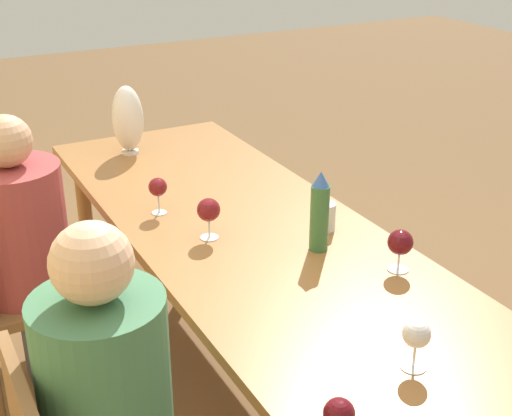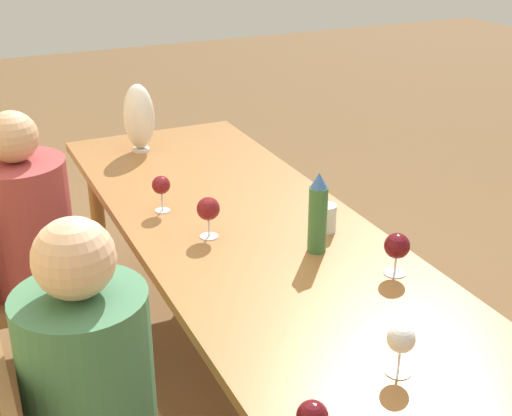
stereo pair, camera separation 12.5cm
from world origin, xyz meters
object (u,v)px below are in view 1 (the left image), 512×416
vase (128,119)px  person_far (27,252)px  wine_glass_2 (400,243)px  water_tumbler (325,217)px  wine_glass_4 (416,335)px  water_bottle (320,212)px  wine_glass_3 (158,188)px  wine_glass_1 (209,211)px  chair_far (10,289)px  wine_glass_0 (339,415)px

vase → person_far: 0.84m
wine_glass_2 → person_far: person_far is taller
water_tumbler → person_far: person_far is taller
vase → wine_glass_4: 1.90m
water_bottle → wine_glass_3: water_bottle is taller
person_far → wine_glass_1: bearing=-130.2°
wine_glass_3 → chair_far: (0.19, 0.56, -0.39)m
water_bottle → wine_glass_3: bearing=35.1°
water_tumbler → wine_glass_3: bearing=49.1°
wine_glass_1 → person_far: person_far is taller
person_far → water_tumbler: bearing=-122.4°
chair_far → wine_glass_3: bearing=-108.8°
vase → wine_glass_2: 1.53m
vase → wine_glass_1: size_ratio=2.13×
water_tumbler → vase: 1.17m
water_tumbler → wine_glass_2: 0.37m
wine_glass_0 → person_far: (1.55, 0.37, -0.23)m
vase → wine_glass_0: (-2.05, 0.22, -0.07)m
vase → wine_glass_3: 0.70m
chair_far → water_bottle: bearing=-127.8°
wine_glass_2 → wine_glass_3: bearing=34.1°
water_tumbler → wine_glass_4: bearing=162.9°
wine_glass_0 → wine_glass_2: wine_glass_2 is taller
wine_glass_4 → water_tumbler: bearing=-17.1°
wine_glass_0 → wine_glass_4: 0.37m
wine_glass_4 → chair_far: 1.65m
wine_glass_1 → wine_glass_4: 0.94m
wine_glass_3 → person_far: person_far is taller
wine_glass_4 → vase: bearing=3.5°
water_tumbler → wine_glass_2: bearing=-172.7°
wine_glass_3 → person_far: size_ratio=0.12×
wine_glass_2 → wine_glass_4: size_ratio=1.02×
vase → chair_far: size_ratio=0.37×
vase → wine_glass_3: (-0.69, 0.12, -0.06)m
wine_glass_1 → wine_glass_3: wine_glass_1 is taller
water_tumbler → wine_glass_0: size_ratio=0.78×
wine_glass_1 → chair_far: size_ratio=0.17×
vase → person_far: size_ratio=0.27×
water_bottle → wine_glass_4: bearing=168.4°
water_bottle → wine_glass_4: water_bottle is taller
water_bottle → wine_glass_0: 0.95m
water_bottle → wine_glass_4: 0.69m
vase → water_tumbler: bearing=-162.1°
wine_glass_3 → water_bottle: bearing=-144.9°
wine_glass_0 → person_far: person_far is taller
wine_glass_3 → chair_far: 0.70m
person_far → chair_far: bearing=90.0°
chair_far → person_far: person_far is taller
vase → wine_glass_0: size_ratio=2.44×
vase → wine_glass_0: vase is taller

